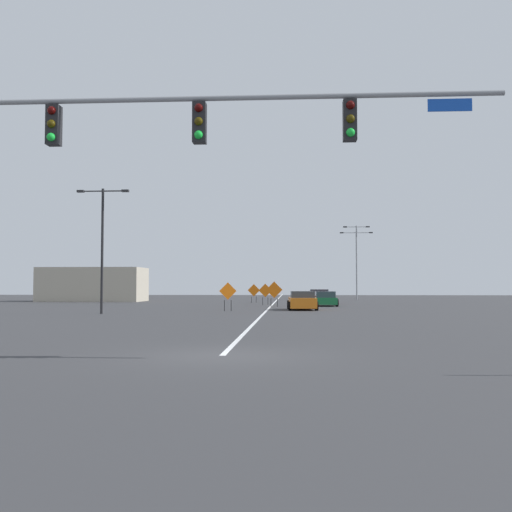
{
  "coord_description": "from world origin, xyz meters",
  "views": [
    {
      "loc": [
        1.76,
        -14.91,
        1.79
      ],
      "look_at": [
        -1.14,
        32.99,
        4.16
      ],
      "focal_mm": 41.33,
      "sensor_mm": 36.0,
      "label": 1
    }
  ],
  "objects_px": {
    "construction_sign_median_near": "(265,291)",
    "street_lamp_near_left": "(356,259)",
    "street_lamp_near_right": "(102,239)",
    "construction_sign_right_shoulder": "(274,291)",
    "construction_sign_left_lane": "(254,291)",
    "construction_sign_right_lane": "(228,293)",
    "car_red_mid": "(319,297)",
    "street_lamp_mid_right": "(357,257)",
    "car_orange_near": "(302,301)",
    "car_green_distant": "(325,299)",
    "traffic_signal_assembly": "(121,142)"
  },
  "relations": [
    {
      "from": "construction_sign_median_near",
      "to": "street_lamp_near_left",
      "type": "bearing_deg",
      "value": 63.33
    },
    {
      "from": "street_lamp_near_right",
      "to": "construction_sign_right_shoulder",
      "type": "relative_size",
      "value": 3.76
    },
    {
      "from": "construction_sign_left_lane",
      "to": "construction_sign_right_lane",
      "type": "height_order",
      "value": "construction_sign_right_lane"
    },
    {
      "from": "construction_sign_right_shoulder",
      "to": "construction_sign_right_lane",
      "type": "distance_m",
      "value": 9.04
    },
    {
      "from": "street_lamp_near_right",
      "to": "car_red_mid",
      "type": "relative_size",
      "value": 1.72
    },
    {
      "from": "construction_sign_left_lane",
      "to": "street_lamp_near_left",
      "type": "bearing_deg",
      "value": 50.61
    },
    {
      "from": "street_lamp_mid_right",
      "to": "construction_sign_left_lane",
      "type": "xyz_separation_m",
      "value": [
        -11.65,
        -11.76,
        -4.04
      ]
    },
    {
      "from": "car_orange_near",
      "to": "street_lamp_mid_right",
      "type": "bearing_deg",
      "value": 76.14
    },
    {
      "from": "construction_sign_median_near",
      "to": "car_green_distant",
      "type": "relative_size",
      "value": 0.47
    },
    {
      "from": "street_lamp_near_right",
      "to": "construction_sign_right_lane",
      "type": "bearing_deg",
      "value": 29.62
    },
    {
      "from": "street_lamp_near_left",
      "to": "construction_sign_left_lane",
      "type": "distance_m",
      "value": 19.21
    },
    {
      "from": "construction_sign_left_lane",
      "to": "car_orange_near",
      "type": "bearing_deg",
      "value": -74.86
    },
    {
      "from": "construction_sign_median_near",
      "to": "car_red_mid",
      "type": "height_order",
      "value": "construction_sign_median_near"
    },
    {
      "from": "car_orange_near",
      "to": "car_green_distant",
      "type": "xyz_separation_m",
      "value": [
        2.08,
        7.89,
        -0.04
      ]
    },
    {
      "from": "construction_sign_right_shoulder",
      "to": "construction_sign_median_near",
      "type": "relative_size",
      "value": 1.09
    },
    {
      "from": "construction_sign_left_lane",
      "to": "car_green_distant",
      "type": "height_order",
      "value": "construction_sign_left_lane"
    },
    {
      "from": "traffic_signal_assembly",
      "to": "street_lamp_near_left",
      "type": "bearing_deg",
      "value": 78.04
    },
    {
      "from": "street_lamp_mid_right",
      "to": "street_lamp_near_left",
      "type": "bearing_deg",
      "value": 84.12
    },
    {
      "from": "traffic_signal_assembly",
      "to": "car_orange_near",
      "type": "height_order",
      "value": "traffic_signal_assembly"
    },
    {
      "from": "street_lamp_near_right",
      "to": "car_orange_near",
      "type": "bearing_deg",
      "value": 28.06
    },
    {
      "from": "traffic_signal_assembly",
      "to": "street_lamp_near_right",
      "type": "xyz_separation_m",
      "value": [
        -7.37,
        21.09,
        -0.86
      ]
    },
    {
      "from": "street_lamp_near_right",
      "to": "construction_sign_right_lane",
      "type": "xyz_separation_m",
      "value": [
        7.43,
        4.22,
        -3.38
      ]
    },
    {
      "from": "construction_sign_right_lane",
      "to": "car_red_mid",
      "type": "relative_size",
      "value": 0.43
    },
    {
      "from": "street_lamp_near_left",
      "to": "car_orange_near",
      "type": "xyz_separation_m",
      "value": [
        -7.36,
        -31.46,
        -4.42
      ]
    },
    {
      "from": "street_lamp_near_right",
      "to": "construction_sign_median_near",
      "type": "bearing_deg",
      "value": 61.38
    },
    {
      "from": "street_lamp_near_left",
      "to": "construction_sign_median_near",
      "type": "xyz_separation_m",
      "value": [
        -10.49,
        -20.89,
        -3.84
      ]
    },
    {
      "from": "traffic_signal_assembly",
      "to": "car_orange_near",
      "type": "xyz_separation_m",
      "value": [
        5.18,
        27.78,
        -4.87
      ]
    },
    {
      "from": "traffic_signal_assembly",
      "to": "car_orange_near",
      "type": "relative_size",
      "value": 3.74
    },
    {
      "from": "traffic_signal_assembly",
      "to": "construction_sign_right_lane",
      "type": "height_order",
      "value": "traffic_signal_assembly"
    },
    {
      "from": "construction_sign_left_lane",
      "to": "construction_sign_median_near",
      "type": "bearing_deg",
      "value": -77.18
    },
    {
      "from": "street_lamp_near_right",
      "to": "construction_sign_median_near",
      "type": "height_order",
      "value": "street_lamp_near_right"
    },
    {
      "from": "construction_sign_median_near",
      "to": "car_orange_near",
      "type": "bearing_deg",
      "value": -73.48
    },
    {
      "from": "construction_sign_median_near",
      "to": "car_green_distant",
      "type": "height_order",
      "value": "construction_sign_median_near"
    },
    {
      "from": "construction_sign_right_shoulder",
      "to": "car_red_mid",
      "type": "xyz_separation_m",
      "value": [
        4.09,
        7.7,
        -0.67
      ]
    },
    {
      "from": "construction_sign_right_lane",
      "to": "car_orange_near",
      "type": "xyz_separation_m",
      "value": [
        5.12,
        2.47,
        -0.63
      ]
    },
    {
      "from": "construction_sign_right_shoulder",
      "to": "car_red_mid",
      "type": "relative_size",
      "value": 0.46
    },
    {
      "from": "construction_sign_right_lane",
      "to": "street_lamp_near_right",
      "type": "bearing_deg",
      "value": -150.38
    },
    {
      "from": "traffic_signal_assembly",
      "to": "car_red_mid",
      "type": "distance_m",
      "value": 42.44
    },
    {
      "from": "traffic_signal_assembly",
      "to": "construction_sign_right_lane",
      "type": "relative_size",
      "value": 7.86
    },
    {
      "from": "construction_sign_right_shoulder",
      "to": "car_green_distant",
      "type": "distance_m",
      "value": 4.7
    },
    {
      "from": "construction_sign_left_lane",
      "to": "car_green_distant",
      "type": "relative_size",
      "value": 0.46
    },
    {
      "from": "street_lamp_near_right",
      "to": "construction_sign_left_lane",
      "type": "relative_size",
      "value": 4.15
    },
    {
      "from": "construction_sign_median_near",
      "to": "street_lamp_mid_right",
      "type": "bearing_deg",
      "value": 60.59
    },
    {
      "from": "construction_sign_left_lane",
      "to": "construction_sign_right_shoulder",
      "type": "relative_size",
      "value": 0.91
    },
    {
      "from": "construction_sign_median_near",
      "to": "construction_sign_right_shoulder",
      "type": "bearing_deg",
      "value": -78.2
    },
    {
      "from": "street_lamp_mid_right",
      "to": "construction_sign_left_lane",
      "type": "distance_m",
      "value": 17.04
    },
    {
      "from": "street_lamp_near_left",
      "to": "construction_sign_median_near",
      "type": "relative_size",
      "value": 4.44
    },
    {
      "from": "construction_sign_right_lane",
      "to": "construction_sign_left_lane",
      "type": "bearing_deg",
      "value": 88.39
    },
    {
      "from": "street_lamp_mid_right",
      "to": "construction_sign_right_lane",
      "type": "distance_m",
      "value": 33.68
    },
    {
      "from": "traffic_signal_assembly",
      "to": "car_green_distant",
      "type": "bearing_deg",
      "value": 78.49
    }
  ]
}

